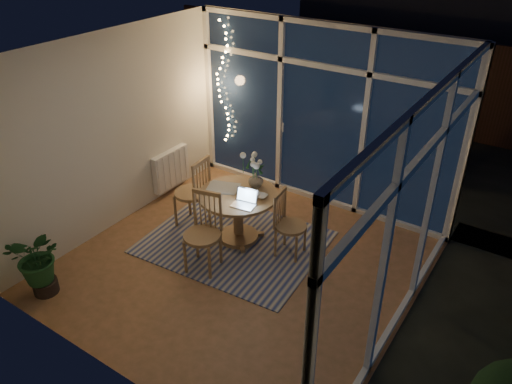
# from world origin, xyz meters

# --- Properties ---
(floor) EXTENTS (4.00, 4.00, 0.00)m
(floor) POSITION_xyz_m (0.00, 0.00, 0.00)
(floor) COLOR brown
(floor) RESTS_ON ground
(ceiling) EXTENTS (4.00, 4.00, 0.00)m
(ceiling) POSITION_xyz_m (0.00, 0.00, 2.60)
(ceiling) COLOR white
(ceiling) RESTS_ON wall_back
(wall_back) EXTENTS (4.00, 0.04, 2.60)m
(wall_back) POSITION_xyz_m (0.00, 2.00, 1.30)
(wall_back) COLOR white
(wall_back) RESTS_ON floor
(wall_front) EXTENTS (4.00, 0.04, 2.60)m
(wall_front) POSITION_xyz_m (0.00, -2.00, 1.30)
(wall_front) COLOR white
(wall_front) RESTS_ON floor
(wall_left) EXTENTS (0.04, 4.00, 2.60)m
(wall_left) POSITION_xyz_m (-2.00, 0.00, 1.30)
(wall_left) COLOR white
(wall_left) RESTS_ON floor
(wall_right) EXTENTS (0.04, 4.00, 2.60)m
(wall_right) POSITION_xyz_m (2.00, 0.00, 1.30)
(wall_right) COLOR white
(wall_right) RESTS_ON floor
(window_wall_back) EXTENTS (4.00, 0.10, 2.60)m
(window_wall_back) POSITION_xyz_m (0.00, 1.96, 1.30)
(window_wall_back) COLOR white
(window_wall_back) RESTS_ON floor
(window_wall_right) EXTENTS (0.10, 4.00, 2.60)m
(window_wall_right) POSITION_xyz_m (1.96, 0.00, 1.30)
(window_wall_right) COLOR white
(window_wall_right) RESTS_ON floor
(radiator) EXTENTS (0.10, 0.70, 0.58)m
(radiator) POSITION_xyz_m (-1.94, 0.90, 0.40)
(radiator) COLOR white
(radiator) RESTS_ON wall_left
(fairy_lights) EXTENTS (0.24, 0.10, 1.85)m
(fairy_lights) POSITION_xyz_m (-1.65, 1.88, 1.52)
(fairy_lights) COLOR #FFC366
(fairy_lights) RESTS_ON window_wall_back
(garden_patio) EXTENTS (12.00, 6.00, 0.10)m
(garden_patio) POSITION_xyz_m (0.50, 5.00, -0.06)
(garden_patio) COLOR black
(garden_patio) RESTS_ON ground
(garden_fence) EXTENTS (11.00, 0.08, 1.80)m
(garden_fence) POSITION_xyz_m (0.00, 5.50, 0.90)
(garden_fence) COLOR #3C2516
(garden_fence) RESTS_ON ground
(garden_shrubs) EXTENTS (0.90, 0.90, 0.90)m
(garden_shrubs) POSITION_xyz_m (-0.80, 3.40, 0.45)
(garden_shrubs) COLOR #193316
(garden_shrubs) RESTS_ON ground
(rug) EXTENTS (2.34, 1.93, 0.01)m
(rug) POSITION_xyz_m (-0.35, 0.34, 0.01)
(rug) COLOR #BAB197
(rug) RESTS_ON floor
(dining_table) EXTENTS (1.09, 1.09, 0.70)m
(dining_table) POSITION_xyz_m (-0.35, 0.44, 0.35)
(dining_table) COLOR #976344
(dining_table) RESTS_ON floor
(chair_left) EXTENTS (0.53, 0.53, 1.05)m
(chair_left) POSITION_xyz_m (-1.09, 0.38, 0.52)
(chair_left) COLOR #976344
(chair_left) RESTS_ON floor
(chair_right) EXTENTS (0.45, 0.45, 0.89)m
(chair_right) POSITION_xyz_m (0.38, 0.53, 0.44)
(chair_right) COLOR #976344
(chair_right) RESTS_ON floor
(chair_front) EXTENTS (0.56, 0.56, 1.01)m
(chair_front) POSITION_xyz_m (-0.35, -0.31, 0.51)
(chair_front) COLOR #976344
(chair_front) RESTS_ON floor
(laptop) EXTENTS (0.31, 0.28, 0.21)m
(laptop) POSITION_xyz_m (-0.12, 0.24, 0.80)
(laptop) COLOR #B7B7BB
(laptop) RESTS_ON dining_table
(flower_vase) EXTENTS (0.22, 0.22, 0.21)m
(flower_vase) POSITION_xyz_m (-0.26, 0.71, 0.80)
(flower_vase) COLOR silver
(flower_vase) RESTS_ON dining_table
(bowl) EXTENTS (0.16, 0.16, 0.04)m
(bowl) POSITION_xyz_m (-0.05, 0.52, 0.72)
(bowl) COLOR white
(bowl) RESTS_ON dining_table
(newspapers) EXTENTS (0.44, 0.36, 0.01)m
(newspapers) POSITION_xyz_m (-0.57, 0.47, 0.70)
(newspapers) COLOR silver
(newspapers) RESTS_ON dining_table
(phone) EXTENTS (0.11, 0.07, 0.01)m
(phone) POSITION_xyz_m (-0.21, 0.29, 0.70)
(phone) COLOR black
(phone) RESTS_ON dining_table
(potted_plant) EXTENTS (0.64, 0.59, 0.76)m
(potted_plant) POSITION_xyz_m (-1.58, -1.65, 0.38)
(potted_plant) COLOR #1A4B22
(potted_plant) RESTS_ON floor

